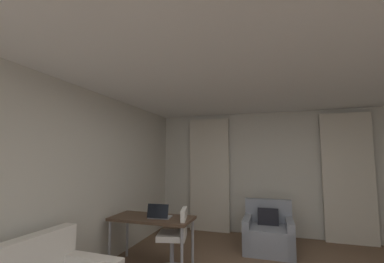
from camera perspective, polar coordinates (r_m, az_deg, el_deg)
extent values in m
cube|color=beige|center=(5.72, 17.92, -8.86)|extent=(5.12, 0.06, 2.60)
cube|color=beige|center=(3.70, -26.01, -10.39)|extent=(0.06, 6.12, 2.60)
cube|color=white|center=(2.86, 17.13, 14.88)|extent=(5.12, 6.12, 0.06)
cube|color=beige|center=(5.76, 3.92, -9.60)|extent=(0.90, 0.06, 2.50)
cube|color=beige|center=(5.76, 31.92, -8.75)|extent=(0.90, 0.06, 2.50)
cube|color=gray|center=(4.94, 16.98, -22.29)|extent=(0.83, 0.78, 0.42)
cube|color=gray|center=(5.14, 16.89, -16.78)|extent=(0.83, 0.14, 0.41)
cube|color=gray|center=(4.92, 21.40, -21.35)|extent=(0.12, 0.78, 0.56)
cube|color=gray|center=(4.94, 12.52, -21.55)|extent=(0.12, 0.78, 0.56)
cube|color=black|center=(4.97, 16.89, -18.45)|extent=(0.36, 0.20, 0.37)
cube|color=#4C3828|center=(4.08, -9.12, -18.91)|extent=(1.25, 0.58, 0.04)
cylinder|color=#99999E|center=(4.64, -14.56, -21.77)|extent=(0.04, 0.04, 0.68)
cylinder|color=#99999E|center=(4.18, 0.11, -23.79)|extent=(0.04, 0.04, 0.68)
cylinder|color=#99999E|center=(4.26, -18.30, -23.16)|extent=(0.04, 0.04, 0.68)
cylinder|color=#99999E|center=(3.75, -2.36, -25.93)|extent=(0.04, 0.04, 0.68)
cylinder|color=gray|center=(4.02, -4.65, -26.21)|extent=(0.06, 0.06, 0.46)
cube|color=silver|center=(3.93, -4.61, -22.52)|extent=(0.48, 0.48, 0.08)
cube|color=silver|center=(3.86, -1.93, -19.64)|extent=(0.14, 0.36, 0.34)
cube|color=#ADADB2|center=(4.02, -7.29, -18.72)|extent=(0.34, 0.25, 0.02)
cube|color=black|center=(3.89, -7.85, -17.49)|extent=(0.32, 0.08, 0.20)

